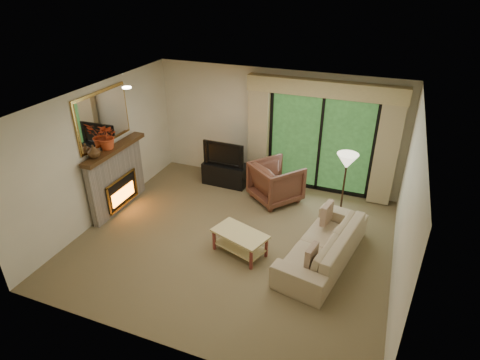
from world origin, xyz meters
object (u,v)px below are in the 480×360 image
at_px(armchair, 276,182).
at_px(sofa, 323,244).
at_px(media_console, 225,174).
at_px(coffee_table, 240,243).

height_order(armchair, sofa, armchair).
xyz_separation_m(media_console, sofa, (2.61, -1.93, 0.07)).
relative_size(media_console, coffee_table, 1.07).
bearing_deg(sofa, armchair, -130.35).
xyz_separation_m(sofa, coffee_table, (-1.37, -0.33, -0.11)).
bearing_deg(armchair, sofa, 166.88).
bearing_deg(sofa, media_console, -115.49).
xyz_separation_m(armchair, coffee_table, (-0.05, -1.99, -0.21)).
relative_size(media_console, sofa, 0.45).
relative_size(armchair, sofa, 0.42).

